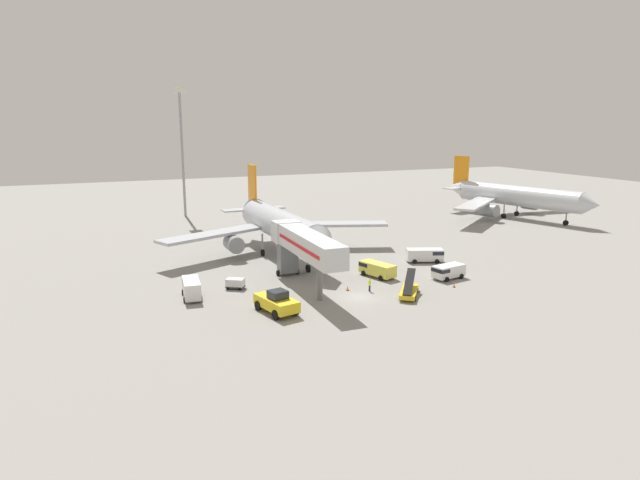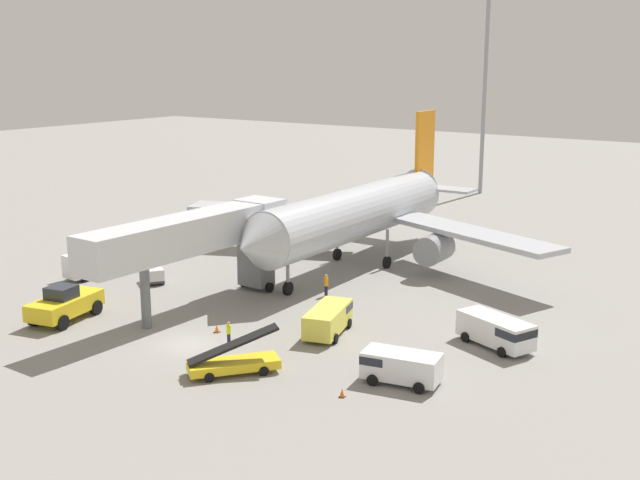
% 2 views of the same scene
% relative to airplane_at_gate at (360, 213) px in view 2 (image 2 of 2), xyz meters
% --- Properties ---
extents(ground_plane, '(300.00, 300.00, 0.00)m').
position_rel_airplane_at_gate_xyz_m(ground_plane, '(1.69, -24.33, -4.91)').
color(ground_plane, gray).
extents(airplane_at_gate, '(38.58, 34.26, 13.40)m').
position_rel_airplane_at_gate_xyz_m(airplane_at_gate, '(0.00, 0.00, 0.00)').
color(airplane_at_gate, '#B7BCC6').
rests_on(airplane_at_gate, ground).
extents(jet_bridge, '(3.72, 19.15, 7.49)m').
position_rel_airplane_at_gate_xyz_m(jet_bridge, '(-2.98, -17.89, 0.74)').
color(jet_bridge, silver).
rests_on(jet_bridge, ground).
extents(pushback_tug, '(3.90, 6.26, 2.64)m').
position_rel_airplane_at_gate_xyz_m(pushback_tug, '(-9.27, -25.76, -3.68)').
color(pushback_tug, yellow).
rests_on(pushback_tug, ground).
extents(belt_loader_truck, '(4.85, 5.52, 2.82)m').
position_rel_airplane_at_gate_xyz_m(belt_loader_truck, '(7.50, -26.43, -4.17)').
color(belt_loader_truck, yellow).
rests_on(belt_loader_truck, ground).
extents(service_van_rear_left, '(5.81, 3.97, 2.00)m').
position_rel_airplane_at_gate_xyz_m(service_van_rear_left, '(18.88, -12.99, -3.75)').
color(service_van_rear_left, white).
rests_on(service_van_rear_left, ground).
extents(service_van_outer_left, '(4.87, 2.97, 1.87)m').
position_rel_airplane_at_gate_xyz_m(service_van_outer_left, '(16.46, -21.90, -3.82)').
color(service_van_outer_left, white).
rests_on(service_van_outer_left, ground).
extents(service_van_near_left, '(2.58, 5.21, 2.25)m').
position_rel_airplane_at_gate_xyz_m(service_van_near_left, '(-16.97, -16.55, -3.63)').
color(service_van_near_left, white).
rests_on(service_van_near_left, ground).
extents(service_van_far_right, '(3.51, 5.71, 1.90)m').
position_rel_airplane_at_gate_xyz_m(service_van_far_right, '(8.16, -17.10, -3.80)').
color(service_van_far_right, '#E5DB4C').
rests_on(service_van_far_right, ground).
extents(baggage_cart_near_right, '(2.61, 2.36, 1.33)m').
position_rel_airplane_at_gate_xyz_m(baggage_cart_near_right, '(-11.17, -15.07, -4.16)').
color(baggage_cart_near_right, '#38383D').
rests_on(baggage_cart_near_right, ground).
extents(ground_crew_worker_foreground, '(0.44, 0.44, 1.82)m').
position_rel_airplane_at_gate_xyz_m(ground_crew_worker_foreground, '(3.05, -9.93, -3.94)').
color(ground_crew_worker_foreground, '#1E2333').
rests_on(ground_crew_worker_foreground, ground).
extents(ground_crew_worker_midground, '(0.34, 0.34, 1.64)m').
position_rel_airplane_at_gate_xyz_m(ground_crew_worker_midground, '(3.99, -22.85, -4.04)').
color(ground_crew_worker_midground, '#1E2333').
rests_on(ground_crew_worker_midground, ground).
extents(safety_cone_alpha, '(0.39, 0.39, 0.60)m').
position_rel_airplane_at_gate_xyz_m(safety_cone_alpha, '(1.64, -21.43, -4.61)').
color(safety_cone_alpha, black).
rests_on(safety_cone_alpha, ground).
extents(safety_cone_bravo, '(0.33, 0.33, 0.52)m').
position_rel_airplane_at_gate_xyz_m(safety_cone_bravo, '(14.83, -25.57, -4.65)').
color(safety_cone_bravo, black).
rests_on(safety_cone_bravo, ground).
extents(apron_light_mast, '(2.40, 2.40, 27.89)m').
position_rel_airplane_at_gate_xyz_m(apron_light_mast, '(-7.16, 43.58, 14.20)').
color(apron_light_mast, '#93969B').
rests_on(apron_light_mast, ground).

